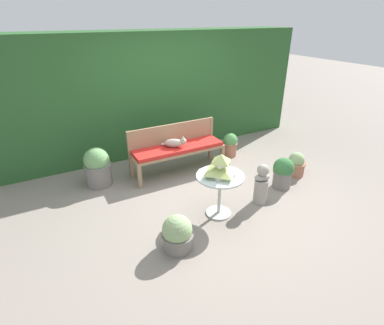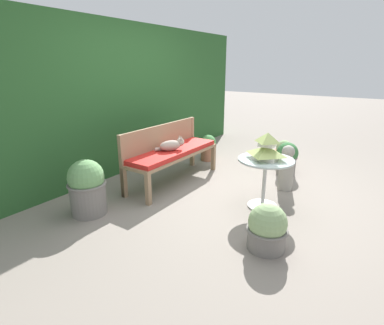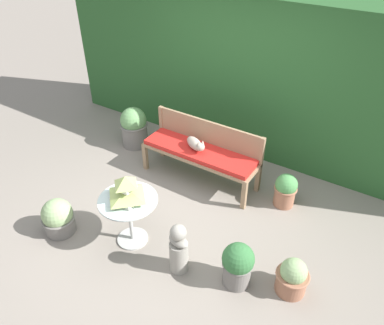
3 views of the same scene
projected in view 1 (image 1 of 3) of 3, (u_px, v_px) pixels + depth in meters
ground at (212, 195)px, 4.78m from camera, size 30.00×30.00×0.00m
foliage_hedge_back at (153, 92)px, 6.11m from camera, size 6.40×0.89×2.33m
garden_bench at (178, 150)px, 5.29m from camera, size 1.68×0.49×0.51m
bench_backrest at (172, 136)px, 5.38m from camera, size 1.68×0.06×0.85m
cat at (175, 143)px, 5.18m from camera, size 0.38×0.33×0.20m
patio_table at (220, 184)px, 4.12m from camera, size 0.67×0.67×0.63m
pagoda_birdhouse at (221, 167)px, 4.00m from camera, size 0.37×0.37×0.32m
garden_bust at (261, 185)px, 4.46m from camera, size 0.27×0.20×0.64m
potted_plant_table_far at (283, 172)px, 4.87m from camera, size 0.34×0.34×0.53m
potted_plant_table_near at (230, 144)px, 6.01m from camera, size 0.30×0.30×0.47m
potted_plant_bench_right at (98, 167)px, 4.93m from camera, size 0.45×0.45×0.67m
potted_plant_patio_mid at (296, 165)px, 5.29m from camera, size 0.35×0.35×0.43m
potted_plant_path_edge at (177, 234)px, 3.60m from camera, size 0.40×0.40×0.46m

